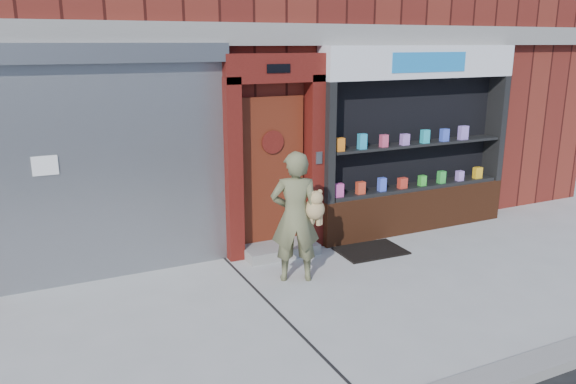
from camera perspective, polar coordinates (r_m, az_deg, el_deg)
ground at (r=7.39m, az=10.21°, el=-9.63°), size 80.00×80.00×0.00m
curb at (r=5.97m, az=22.84°, el=-16.33°), size 60.00×0.30×0.12m
shutter_bay at (r=7.51m, az=-17.49°, el=4.10°), size 3.10×0.30×3.04m
red_door_bay at (r=8.11m, az=-1.37°, el=3.68°), size 1.52×0.58×2.90m
pharmacy_bay at (r=9.38m, az=12.82°, el=4.34°), size 3.50×0.41×3.00m
woman at (r=7.25m, az=0.85°, el=-2.48°), size 0.77×0.62×1.73m
doormat at (r=8.57m, az=8.41°, el=-5.91°), size 1.01×0.73×0.02m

